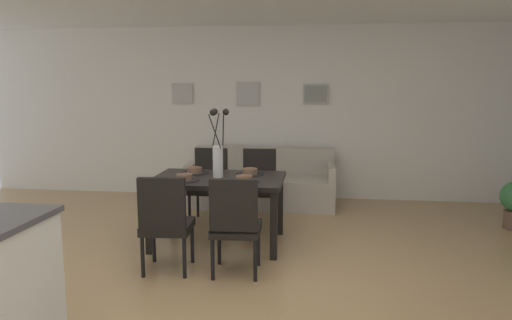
# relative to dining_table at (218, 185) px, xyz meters

# --- Properties ---
(ground_plane) EXTENTS (9.00, 9.00, 0.00)m
(ground_plane) POSITION_rel_dining_table_xyz_m (0.28, -0.92, -0.65)
(ground_plane) COLOR tan
(back_wall_panel) EXTENTS (9.00, 0.10, 2.60)m
(back_wall_panel) POSITION_rel_dining_table_xyz_m (0.28, 2.33, 0.65)
(back_wall_panel) COLOR silver
(back_wall_panel) RESTS_ON ground
(dining_table) EXTENTS (1.40, 0.93, 0.74)m
(dining_table) POSITION_rel_dining_table_xyz_m (0.00, 0.00, 0.00)
(dining_table) COLOR black
(dining_table) RESTS_ON ground
(dining_chair_near_left) EXTENTS (0.47, 0.47, 0.92)m
(dining_chair_near_left) POSITION_rel_dining_table_xyz_m (-0.31, -0.88, -0.14)
(dining_chair_near_left) COLOR black
(dining_chair_near_left) RESTS_ON ground
(dining_chair_near_right) EXTENTS (0.45, 0.45, 0.92)m
(dining_chair_near_right) POSITION_rel_dining_table_xyz_m (-0.30, 0.89, -0.14)
(dining_chair_near_right) COLOR black
(dining_chair_near_right) RESTS_ON ground
(dining_chair_far_left) EXTENTS (0.46, 0.46, 0.92)m
(dining_chair_far_left) POSITION_rel_dining_table_xyz_m (0.33, -0.86, -0.14)
(dining_chair_far_left) COLOR black
(dining_chair_far_left) RESTS_ON ground
(dining_chair_far_right) EXTENTS (0.47, 0.47, 0.92)m
(dining_chair_far_right) POSITION_rel_dining_table_xyz_m (0.34, 0.90, -0.14)
(dining_chair_far_right) COLOR black
(dining_chair_far_right) RESTS_ON ground
(centerpiece_vase) EXTENTS (0.21, 0.23, 0.73)m
(centerpiece_vase) POSITION_rel_dining_table_xyz_m (0.00, 0.00, 0.37)
(centerpiece_vase) COLOR silver
(centerpiece_vase) RESTS_ON dining_table
(placemat_near_left) EXTENTS (0.32, 0.32, 0.01)m
(placemat_near_left) POSITION_rel_dining_table_xyz_m (-0.31, -0.21, 0.09)
(placemat_near_left) COLOR black
(placemat_near_left) RESTS_ON dining_table
(bowl_near_left) EXTENTS (0.17, 0.17, 0.07)m
(bowl_near_left) POSITION_rel_dining_table_xyz_m (-0.31, -0.21, 0.13)
(bowl_near_left) COLOR brown
(bowl_near_left) RESTS_ON dining_table
(placemat_near_right) EXTENTS (0.32, 0.32, 0.01)m
(placemat_near_right) POSITION_rel_dining_table_xyz_m (-0.31, 0.21, 0.09)
(placemat_near_right) COLOR black
(placemat_near_right) RESTS_ON dining_table
(bowl_near_right) EXTENTS (0.17, 0.17, 0.07)m
(bowl_near_right) POSITION_rel_dining_table_xyz_m (-0.31, 0.21, 0.13)
(bowl_near_right) COLOR brown
(bowl_near_right) RESTS_ON dining_table
(placemat_far_left) EXTENTS (0.32, 0.32, 0.01)m
(placemat_far_left) POSITION_rel_dining_table_xyz_m (0.32, -0.21, 0.09)
(placemat_far_left) COLOR black
(placemat_far_left) RESTS_ON dining_table
(bowl_far_left) EXTENTS (0.17, 0.17, 0.07)m
(bowl_far_left) POSITION_rel_dining_table_xyz_m (0.32, -0.21, 0.13)
(bowl_far_left) COLOR brown
(bowl_far_left) RESTS_ON dining_table
(placemat_far_right) EXTENTS (0.32, 0.32, 0.01)m
(placemat_far_right) POSITION_rel_dining_table_xyz_m (0.32, 0.21, 0.09)
(placemat_far_right) COLOR black
(placemat_far_right) RESTS_ON dining_table
(bowl_far_right) EXTENTS (0.17, 0.17, 0.07)m
(bowl_far_right) POSITION_rel_dining_table_xyz_m (0.32, 0.21, 0.13)
(bowl_far_right) COLOR brown
(bowl_far_right) RESTS_ON dining_table
(sofa) EXTENTS (2.08, 0.84, 0.80)m
(sofa) POSITION_rel_dining_table_xyz_m (0.27, 1.78, -0.37)
(sofa) COLOR #B2A899
(sofa) RESTS_ON ground
(framed_picture_left) EXTENTS (0.33, 0.03, 0.31)m
(framed_picture_left) POSITION_rel_dining_table_xyz_m (-1.02, 2.26, 0.94)
(framed_picture_left) COLOR #B2ADA3
(framed_picture_center) EXTENTS (0.35, 0.03, 0.36)m
(framed_picture_center) POSITION_rel_dining_table_xyz_m (0.00, 2.26, 0.94)
(framed_picture_center) COLOR #B2ADA3
(framed_picture_right) EXTENTS (0.39, 0.03, 0.30)m
(framed_picture_right) POSITION_rel_dining_table_xyz_m (1.02, 2.26, 0.94)
(framed_picture_right) COLOR #B2ADA3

